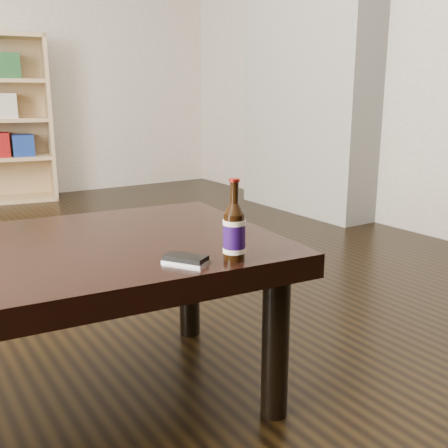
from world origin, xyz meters
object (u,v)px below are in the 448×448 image
coffee_table (38,273)px  beer_bottle (234,232)px  bookshelf (3,117)px  phone (186,259)px

coffee_table → beer_bottle: bearing=-42.8°
bookshelf → coffee_table: bearing=-89.6°
bookshelf → phone: (-0.31, -3.66, -0.21)m
bookshelf → phone: bearing=-84.4°
bookshelf → phone: 3.68m
bookshelf → coffee_table: size_ratio=0.99×
phone → bookshelf: bearing=53.2°
bookshelf → phone: bookshelf is taller
bookshelf → beer_bottle: bookshelf is taller
beer_bottle → coffee_table: bearing=137.2°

